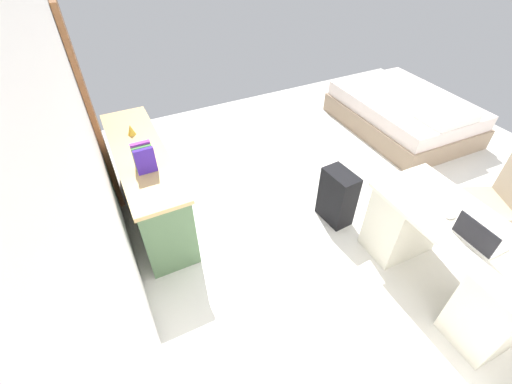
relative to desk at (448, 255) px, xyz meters
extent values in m
plane|color=silver|center=(1.11, -0.10, -0.39)|extent=(5.94, 5.94, 0.00)
cube|color=white|center=(1.11, 2.37, 0.98)|extent=(4.32, 0.10, 2.74)
cube|color=brown|center=(2.72, 2.29, 0.63)|extent=(0.88, 0.05, 2.04)
cube|color=silver|center=(0.00, 0.00, 0.34)|extent=(1.46, 0.70, 0.04)
cube|color=beige|center=(-0.49, 0.01, -0.03)|extent=(0.41, 0.60, 0.71)
cube|color=beige|center=(0.49, -0.01, -0.03)|extent=(0.41, 0.60, 0.71)
cylinder|color=black|center=(0.23, -0.71, -0.37)|extent=(0.52, 0.52, 0.04)
cylinder|color=black|center=(0.23, -0.71, -0.18)|extent=(0.06, 0.06, 0.42)
cube|color=tan|center=(0.23, -0.71, 0.07)|extent=(0.61, 0.61, 0.08)
cube|color=#4C6B47|center=(2.04, 1.99, -0.01)|extent=(1.76, 0.44, 0.75)
cube|color=tan|center=(2.04, 1.99, 0.38)|extent=(1.80, 0.48, 0.04)
cube|color=#415B3C|center=(1.64, 1.77, -0.18)|extent=(0.67, 0.01, 0.26)
cube|color=#415B3C|center=(2.43, 1.77, -0.18)|extent=(0.67, 0.01, 0.26)
cube|color=gray|center=(2.19, -1.70, -0.25)|extent=(1.94, 1.46, 0.28)
cube|color=silver|center=(2.19, -1.70, -0.01)|extent=(1.88, 1.40, 0.20)
cube|color=white|center=(1.52, -1.68, 0.14)|extent=(0.50, 0.69, 0.10)
cube|color=black|center=(1.08, 0.30, -0.09)|extent=(0.37, 0.24, 0.60)
cube|color=silver|center=(-0.14, 0.04, 0.37)|extent=(0.32, 0.23, 0.02)
cube|color=black|center=(-0.14, 0.14, 0.47)|extent=(0.31, 0.02, 0.19)
ellipsoid|color=white|center=(0.12, 0.03, 0.37)|extent=(0.06, 0.10, 0.03)
cube|color=#3E24A3|center=(1.67, 1.99, 0.52)|extent=(0.03, 0.17, 0.24)
cube|color=#217633|center=(1.71, 1.99, 0.50)|extent=(0.03, 0.17, 0.20)
cube|color=#428542|center=(1.75, 1.99, 0.51)|extent=(0.03, 0.17, 0.22)
cube|color=purple|center=(1.79, 1.99, 0.52)|extent=(0.04, 0.17, 0.24)
cone|color=gold|center=(2.36, 1.99, 0.46)|extent=(0.08, 0.08, 0.11)
camera|label=1|loc=(-0.90, 2.22, 2.25)|focal=24.19mm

